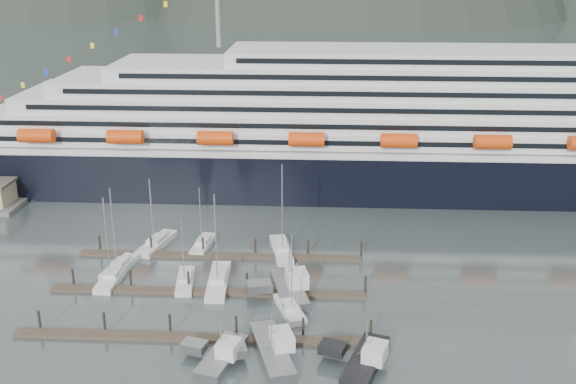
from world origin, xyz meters
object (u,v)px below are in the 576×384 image
object	(u,v)px
sailboat_b	(113,277)
sailboat_h	(290,309)
trawler_b	(221,355)
sailboat_g	(281,250)
sailboat_d	(218,282)
trawler_d	(365,359)
sailboat_e	(157,244)
trawler_e	(288,288)
sailboat_f	(203,245)
sailboat_c	(185,281)
trawler_c	(271,349)
sailboat_a	(120,267)
cruise_ship	(405,134)

from	to	relation	value
sailboat_b	sailboat_h	bearing A→B (deg)	-104.98
trawler_b	sailboat_g	bearing A→B (deg)	6.09
sailboat_h	trawler_b	distance (m)	15.27
sailboat_d	trawler_d	xyz separation A→B (m)	(21.59, -20.92, 0.43)
sailboat_b	trawler_b	xyz separation A→B (m)	(20.42, -21.65, 0.42)
sailboat_d	sailboat_h	bearing A→B (deg)	-127.76
sailboat_e	trawler_d	size ratio (longest dim) A/B	1.12
trawler_b	trawler_e	xyz separation A→B (m)	(7.57, 18.28, 0.12)
sailboat_g	trawler_e	bearing A→B (deg)	176.24
sailboat_f	trawler_b	world-z (taller)	sailboat_f
sailboat_c	sailboat_d	size ratio (longest dim) A/B	0.72
sailboat_e	trawler_c	size ratio (longest dim) A/B	0.99
sailboat_c	sailboat_e	bearing A→B (deg)	21.90
sailboat_g	trawler_c	xyz separation A→B (m)	(0.62, -31.64, 0.42)
sailboat_a	sailboat_h	distance (m)	30.94
sailboat_e	sailboat_h	xyz separation A→B (m)	(24.64, -22.00, -0.01)
cruise_ship	sailboat_e	size ratio (longest dim) A/B	15.71
trawler_d	trawler_e	xyz separation A→B (m)	(-10.52, 18.27, 0.09)
sailboat_c	sailboat_d	xyz separation A→B (m)	(5.21, 0.08, 0.04)
cruise_ship	sailboat_h	size ratio (longest dim) A/B	16.44
sailboat_a	trawler_d	distance (m)	45.96
sailboat_a	sailboat_h	bearing A→B (deg)	-101.48
sailboat_d	trawler_e	world-z (taller)	sailboat_d
sailboat_e	trawler_d	bearing A→B (deg)	-121.05
sailboat_c	sailboat_e	xyz separation A→B (m)	(-7.87, 14.12, 0.03)
cruise_ship	sailboat_f	bearing A→B (deg)	-137.82
sailboat_f	sailboat_d	bearing A→B (deg)	-155.43
cruise_ship	trawler_c	world-z (taller)	cruise_ship
sailboat_f	cruise_ship	bearing A→B (deg)	-42.23
sailboat_a	sailboat_c	bearing A→B (deg)	-98.66
sailboat_h	sailboat_d	bearing A→B (deg)	34.99
trawler_d	trawler_e	bearing A→B (deg)	48.55
sailboat_c	trawler_c	world-z (taller)	sailboat_c
sailboat_f	trawler_c	world-z (taller)	sailboat_f
sailboat_c	sailboat_h	world-z (taller)	sailboat_h
trawler_d	trawler_e	world-z (taller)	trawler_e
sailboat_c	trawler_b	bearing A→B (deg)	-164.55
cruise_ship	trawler_e	bearing A→B (deg)	-113.71
trawler_b	trawler_d	world-z (taller)	trawler_d
sailboat_d	trawler_b	distance (m)	21.22
sailboat_b	sailboat_g	bearing A→B (deg)	-63.84
sailboat_d	trawler_d	size ratio (longest dim) A/B	1.33
sailboat_c	sailboat_f	distance (m)	14.12
sailboat_h	trawler_b	bearing A→B (deg)	127.70
sailboat_g	trawler_e	xyz separation A→B (m)	(1.98, -15.03, 0.52)
sailboat_a	trawler_c	size ratio (longest dim) A/B	1.10
cruise_ship	sailboat_b	bearing A→B (deg)	-136.39
sailboat_d	trawler_d	world-z (taller)	sailboat_d
sailboat_a	sailboat_g	size ratio (longest dim) A/B	0.89
sailboat_d	trawler_e	xyz separation A→B (m)	(11.07, -2.64, 0.53)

